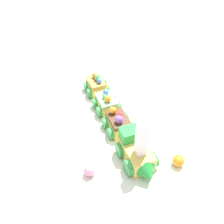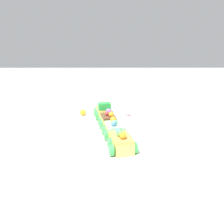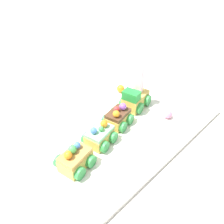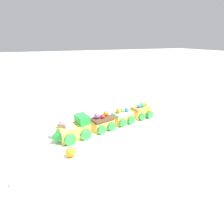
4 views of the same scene
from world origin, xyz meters
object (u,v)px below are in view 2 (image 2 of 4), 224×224
(cake_car_chocolate, at_px, (108,120))
(gumball_orange, at_px, (82,112))
(cake_train_locomotive, at_px, (102,110))
(gumball_pink, at_px, (127,113))
(cake_car_caramel, at_px, (121,143))
(cake_car_mint, at_px, (113,130))

(cake_car_chocolate, height_order, gumball_orange, cake_car_chocolate)
(cake_train_locomotive, height_order, gumball_pink, cake_train_locomotive)
(cake_train_locomotive, relative_size, cake_car_caramel, 1.51)
(cake_car_chocolate, distance_m, cake_car_caramel, 0.19)
(cake_car_mint, relative_size, cake_car_caramel, 1.00)
(cake_train_locomotive, xyz_separation_m, cake_car_caramel, (-0.30, -0.07, -0.01))
(gumball_orange, bearing_deg, gumball_pink, -91.58)
(cake_train_locomotive, distance_m, cake_car_mint, 0.21)
(gumball_orange, bearing_deg, cake_car_chocolate, -138.74)
(cake_train_locomotive, relative_size, cake_car_mint, 1.51)
(cake_train_locomotive, bearing_deg, cake_car_caramel, 179.92)
(cake_car_chocolate, relative_size, gumball_orange, 3.06)
(gumball_pink, distance_m, gumball_orange, 0.21)
(gumball_pink, xyz_separation_m, gumball_orange, (0.01, 0.21, 0.00))
(cake_train_locomotive, distance_m, cake_car_chocolate, 0.12)
(cake_car_caramel, xyz_separation_m, gumball_pink, (0.32, -0.05, -0.01))
(cake_train_locomotive, distance_m, gumball_orange, 0.10)
(cake_car_mint, relative_size, gumball_orange, 3.06)
(cake_car_chocolate, height_order, cake_car_caramel, same)
(cake_train_locomotive, bearing_deg, gumball_pink, -93.85)
(gumball_pink, relative_size, gumball_orange, 0.95)
(cake_car_mint, bearing_deg, gumball_pink, -29.64)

